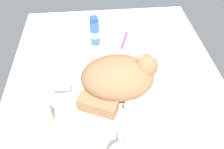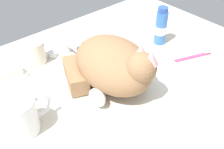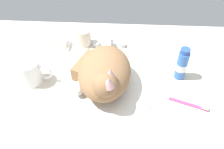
{
  "view_description": "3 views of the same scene",
  "coord_description": "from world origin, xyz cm",
  "px_view_note": "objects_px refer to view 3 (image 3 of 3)",
  "views": [
    {
      "loc": [
        -45.25,
        5.98,
        60.45
      ],
      "look_at": [
        1.52,
        1.72,
        7.36
      ],
      "focal_mm": 33.04,
      "sensor_mm": 36.0,
      "label": 1
    },
    {
      "loc": [
        -40.19,
        -45.96,
        52.12
      ],
      "look_at": [
        -0.51,
        -0.09,
        4.16
      ],
      "focal_mm": 44.38,
      "sensor_mm": 36.0,
      "label": 2
    },
    {
      "loc": [
        5.84,
        -62.36,
        68.66
      ],
      "look_at": [
        2.47,
        0.51,
        6.04
      ],
      "focal_mm": 40.69,
      "sensor_mm": 36.0,
      "label": 3
    }
  ],
  "objects_px": {
    "coffee_mug": "(31,72)",
    "toothbrush": "(191,104)",
    "cat": "(104,73)",
    "faucet": "(109,43)",
    "toothpaste_bottle": "(182,64)",
    "rinse_cup": "(84,37)",
    "soap_bar": "(59,42)"
  },
  "relations": [
    {
      "from": "coffee_mug",
      "to": "toothbrush",
      "type": "xyz_separation_m",
      "value": [
        0.57,
        -0.08,
        -0.04
      ]
    },
    {
      "from": "cat",
      "to": "coffee_mug",
      "type": "relative_size",
      "value": 2.25
    },
    {
      "from": "faucet",
      "to": "coffee_mug",
      "type": "height_order",
      "value": "coffee_mug"
    },
    {
      "from": "faucet",
      "to": "toothpaste_bottle",
      "type": "distance_m",
      "value": 0.32
    },
    {
      "from": "faucet",
      "to": "rinse_cup",
      "type": "xyz_separation_m",
      "value": [
        -0.11,
        0.02,
        0.01
      ]
    },
    {
      "from": "soap_bar",
      "to": "rinse_cup",
      "type": "bearing_deg",
      "value": 12.7
    },
    {
      "from": "soap_bar",
      "to": "toothpaste_bottle",
      "type": "bearing_deg",
      "value": -17.76
    },
    {
      "from": "coffee_mug",
      "to": "rinse_cup",
      "type": "xyz_separation_m",
      "value": [
        0.16,
        0.23,
        -0.01
      ]
    },
    {
      "from": "rinse_cup",
      "to": "faucet",
      "type": "bearing_deg",
      "value": -9.8
    },
    {
      "from": "coffee_mug",
      "to": "faucet",
      "type": "bearing_deg",
      "value": 38.31
    },
    {
      "from": "faucet",
      "to": "coffee_mug",
      "type": "distance_m",
      "value": 0.35
    },
    {
      "from": "cat",
      "to": "toothpaste_bottle",
      "type": "relative_size",
      "value": 2.08
    },
    {
      "from": "coffee_mug",
      "to": "toothbrush",
      "type": "bearing_deg",
      "value": -8.47
    },
    {
      "from": "cat",
      "to": "coffee_mug",
      "type": "height_order",
      "value": "cat"
    },
    {
      "from": "rinse_cup",
      "to": "soap_bar",
      "type": "distance_m",
      "value": 0.11
    },
    {
      "from": "soap_bar",
      "to": "toothbrush",
      "type": "height_order",
      "value": "soap_bar"
    },
    {
      "from": "soap_bar",
      "to": "toothbrush",
      "type": "bearing_deg",
      "value": -29.88
    },
    {
      "from": "toothbrush",
      "to": "coffee_mug",
      "type": "bearing_deg",
      "value": 171.53
    },
    {
      "from": "faucet",
      "to": "soap_bar",
      "type": "xyz_separation_m",
      "value": [
        -0.21,
        -0.0,
        0.0
      ]
    },
    {
      "from": "coffee_mug",
      "to": "rinse_cup",
      "type": "height_order",
      "value": "coffee_mug"
    },
    {
      "from": "toothpaste_bottle",
      "to": "faucet",
      "type": "bearing_deg",
      "value": 149.77
    },
    {
      "from": "coffee_mug",
      "to": "toothbrush",
      "type": "relative_size",
      "value": 0.96
    },
    {
      "from": "faucet",
      "to": "rinse_cup",
      "type": "relative_size",
      "value": 1.88
    },
    {
      "from": "toothbrush",
      "to": "toothpaste_bottle",
      "type": "bearing_deg",
      "value": 99.37
    },
    {
      "from": "cat",
      "to": "soap_bar",
      "type": "relative_size",
      "value": 3.97
    },
    {
      "from": "toothpaste_bottle",
      "to": "toothbrush",
      "type": "distance_m",
      "value": 0.15
    },
    {
      "from": "coffee_mug",
      "to": "soap_bar",
      "type": "bearing_deg",
      "value": 74.72
    },
    {
      "from": "faucet",
      "to": "cat",
      "type": "xyz_separation_m",
      "value": [
        -0.0,
        -0.24,
        0.05
      ]
    },
    {
      "from": "rinse_cup",
      "to": "toothbrush",
      "type": "relative_size",
      "value": 0.58
    },
    {
      "from": "faucet",
      "to": "rinse_cup",
      "type": "bearing_deg",
      "value": 170.2
    },
    {
      "from": "coffee_mug",
      "to": "toothbrush",
      "type": "height_order",
      "value": "coffee_mug"
    },
    {
      "from": "cat",
      "to": "toothpaste_bottle",
      "type": "xyz_separation_m",
      "value": [
        0.28,
        0.07,
        -0.01
      ]
    }
  ]
}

